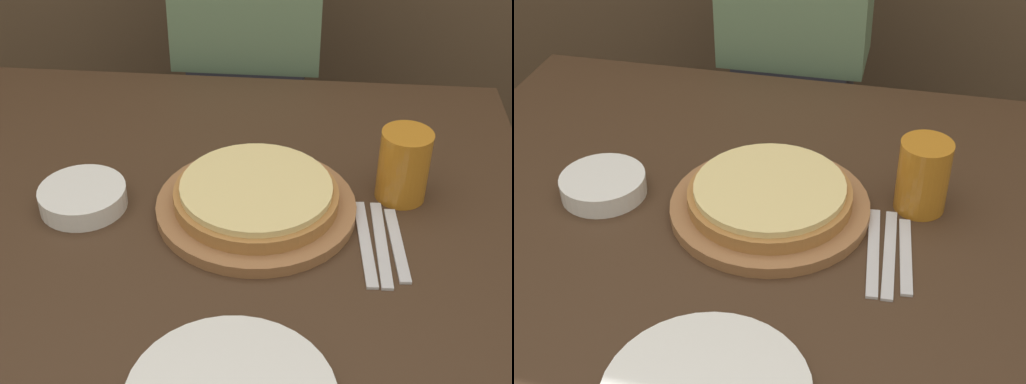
% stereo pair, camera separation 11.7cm
% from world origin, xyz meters
% --- Properties ---
extents(dining_table, '(1.12, 1.06, 0.71)m').
position_xyz_m(dining_table, '(0.00, 0.00, 0.36)').
color(dining_table, '#3D2819').
rests_on(dining_table, ground_plane).
extents(pizza_on_board, '(0.33, 0.33, 0.06)m').
position_xyz_m(pizza_on_board, '(0.08, 0.04, 0.74)').
color(pizza_on_board, '#99663D').
rests_on(pizza_on_board, dining_table).
extents(beer_glass, '(0.09, 0.09, 0.13)m').
position_xyz_m(beer_glass, '(0.32, 0.11, 0.78)').
color(beer_glass, '#B7701E').
rests_on(beer_glass, dining_table).
extents(side_bowl, '(0.15, 0.15, 0.04)m').
position_xyz_m(side_bowl, '(-0.21, 0.03, 0.73)').
color(side_bowl, white).
rests_on(side_bowl, dining_table).
extents(fork, '(0.03, 0.21, 0.00)m').
position_xyz_m(fork, '(0.26, -0.02, 0.72)').
color(fork, silver).
rests_on(fork, dining_table).
extents(dinner_knife, '(0.03, 0.21, 0.00)m').
position_xyz_m(dinner_knife, '(0.28, -0.02, 0.72)').
color(dinner_knife, silver).
rests_on(dinner_knife, dining_table).
extents(spoon, '(0.03, 0.18, 0.00)m').
position_xyz_m(spoon, '(0.31, -0.02, 0.72)').
color(spoon, silver).
rests_on(spoon, dining_table).
extents(diner_person, '(0.34, 0.20, 1.30)m').
position_xyz_m(diner_person, '(0.00, 0.68, 0.64)').
color(diner_person, '#33333D').
rests_on(diner_person, ground_plane).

